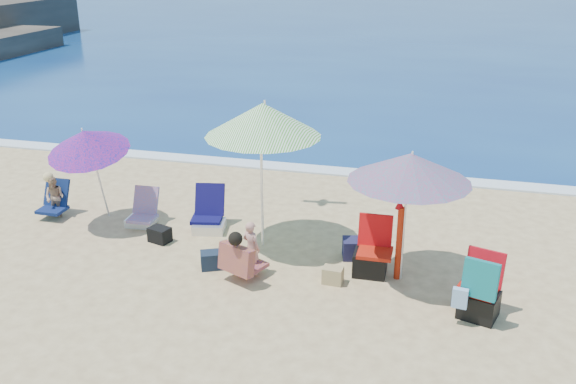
% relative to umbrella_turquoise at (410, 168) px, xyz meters
% --- Properties ---
extents(ground, '(120.00, 120.00, 0.00)m').
position_rel_umbrella_turquoise_xyz_m(ground, '(-1.46, -0.77, -1.71)').
color(ground, '#D8BC84').
rests_on(ground, ground).
extents(sea, '(120.00, 80.00, 0.12)m').
position_rel_umbrella_turquoise_xyz_m(sea, '(-1.46, 44.23, -1.76)').
color(sea, navy).
rests_on(sea, ground).
extents(foam, '(120.00, 0.50, 0.04)m').
position_rel_umbrella_turquoise_xyz_m(foam, '(-1.46, 4.33, -1.69)').
color(foam, white).
rests_on(foam, ground).
extents(umbrella_turquoise, '(1.91, 1.91, 1.95)m').
position_rel_umbrella_turquoise_xyz_m(umbrella_turquoise, '(0.00, 0.00, 0.00)').
color(umbrella_turquoise, silver).
rests_on(umbrella_turquoise, ground).
extents(umbrella_striped, '(1.83, 1.83, 2.37)m').
position_rel_umbrella_turquoise_xyz_m(umbrella_striped, '(-2.25, 0.61, 0.36)').
color(umbrella_striped, white).
rests_on(umbrella_striped, ground).
extents(umbrella_blue, '(1.39, 1.44, 1.85)m').
position_rel_umbrella_turquoise_xyz_m(umbrella_blue, '(-5.28, 0.58, -0.20)').
color(umbrella_blue, silver).
rests_on(umbrella_blue, ground).
extents(furled_umbrella, '(0.17, 0.16, 1.23)m').
position_rel_umbrella_turquoise_xyz_m(furled_umbrella, '(-0.08, 0.01, -1.04)').
color(furled_umbrella, '#A4210B').
rests_on(furled_umbrella, ground).
extents(chair_navy, '(0.66, 0.77, 0.72)m').
position_rel_umbrella_turquoise_xyz_m(chair_navy, '(-3.34, 0.95, -1.52)').
color(chair_navy, '#0C0B40').
rests_on(chair_navy, ground).
extents(chair_rainbow, '(0.53, 0.61, 0.63)m').
position_rel_umbrella_turquoise_xyz_m(chair_rainbow, '(-4.52, 0.83, -1.55)').
color(chair_rainbow, '#E04F5D').
rests_on(chair_rainbow, ground).
extents(camp_chair_left, '(0.56, 0.53, 0.86)m').
position_rel_umbrella_turquoise_xyz_m(camp_chair_left, '(-0.46, 0.07, -1.45)').
color(camp_chair_left, '#A91B0C').
rests_on(camp_chair_left, ground).
extents(camp_chair_right, '(0.65, 0.70, 0.90)m').
position_rel_umbrella_turquoise_xyz_m(camp_chair_right, '(1.03, -0.76, -1.39)').
color(camp_chair_right, '#A2160B').
rests_on(camp_chair_right, ground).
extents(person_center, '(0.68, 0.76, 0.83)m').
position_rel_umbrella_turquoise_xyz_m(person_center, '(-2.21, -0.52, -1.31)').
color(person_center, tan).
rests_on(person_center, ground).
extents(person_left, '(0.48, 0.57, 0.83)m').
position_rel_umbrella_turquoise_xyz_m(person_left, '(-6.18, 0.76, -1.34)').
color(person_left, tan).
rests_on(person_left, ground).
extents(bag_navy_a, '(0.40, 0.36, 0.26)m').
position_rel_umbrella_turquoise_xyz_m(bag_navy_a, '(-2.79, -0.36, -1.58)').
color(bag_navy_a, '#162132').
rests_on(bag_navy_a, ground).
extents(bag_black_a, '(0.39, 0.33, 0.25)m').
position_rel_umbrella_turquoise_xyz_m(bag_black_a, '(-3.94, 0.27, -1.59)').
color(bag_black_a, black).
rests_on(bag_black_a, ground).
extents(bag_tan, '(0.29, 0.22, 0.24)m').
position_rel_umbrella_turquoise_xyz_m(bag_tan, '(-0.95, -0.36, -1.59)').
color(bag_tan, tan).
rests_on(bag_tan, ground).
extents(bag_navy_b, '(0.47, 0.40, 0.31)m').
position_rel_umbrella_turquoise_xyz_m(bag_navy_b, '(-0.75, 0.50, -1.56)').
color(bag_navy_b, '#1B1B3C').
rests_on(bag_navy_b, ground).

